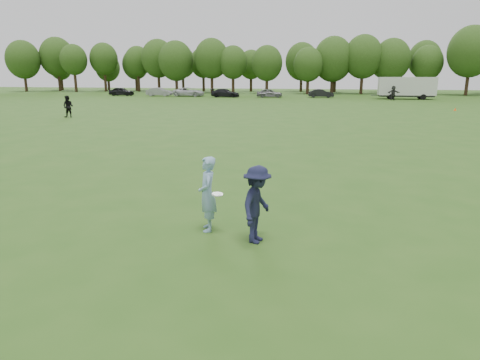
{
  "coord_description": "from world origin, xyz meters",
  "views": [
    {
      "loc": [
        2.22,
        -9.64,
        3.69
      ],
      "look_at": [
        0.15,
        0.56,
        1.1
      ],
      "focal_mm": 32.0,
      "sensor_mm": 36.0,
      "label": 1
    }
  ],
  "objects_px": {
    "car_a": "(121,91)",
    "car_b": "(159,92)",
    "defender": "(257,205)",
    "thrower": "(207,194)",
    "car_e": "(269,93)",
    "car_d": "(225,93)",
    "field_cone": "(455,109)",
    "car_f": "(321,93)",
    "car_c": "(189,92)",
    "cargo_trailer": "(407,87)",
    "player_far_d": "(393,93)",
    "player_far_a": "(68,107)"
  },
  "relations": [
    {
      "from": "player_far_d",
      "to": "field_cone",
      "type": "height_order",
      "value": "player_far_d"
    },
    {
      "from": "thrower",
      "to": "field_cone",
      "type": "bearing_deg",
      "value": 139.39
    },
    {
      "from": "car_a",
      "to": "player_far_d",
      "type": "bearing_deg",
      "value": -96.46
    },
    {
      "from": "car_e",
      "to": "thrower",
      "type": "bearing_deg",
      "value": 178.5
    },
    {
      "from": "player_far_d",
      "to": "car_f",
      "type": "xyz_separation_m",
      "value": [
        -10.2,
        5.0,
        -0.36
      ]
    },
    {
      "from": "car_a",
      "to": "field_cone",
      "type": "distance_m",
      "value": 52.35
    },
    {
      "from": "car_f",
      "to": "car_c",
      "type": "bearing_deg",
      "value": 86.57
    },
    {
      "from": "cargo_trailer",
      "to": "defender",
      "type": "bearing_deg",
      "value": -102.16
    },
    {
      "from": "field_cone",
      "to": "defender",
      "type": "bearing_deg",
      "value": -110.21
    },
    {
      "from": "car_a",
      "to": "car_c",
      "type": "xyz_separation_m",
      "value": [
        12.07,
        0.18,
        0.0
      ]
    },
    {
      "from": "car_b",
      "to": "field_cone",
      "type": "height_order",
      "value": "car_b"
    },
    {
      "from": "thrower",
      "to": "car_a",
      "type": "height_order",
      "value": "thrower"
    },
    {
      "from": "player_far_a",
      "to": "car_a",
      "type": "bearing_deg",
      "value": 104.82
    },
    {
      "from": "player_far_a",
      "to": "car_f",
      "type": "bearing_deg",
      "value": 55.26
    },
    {
      "from": "car_c",
      "to": "car_e",
      "type": "bearing_deg",
      "value": -92.97
    },
    {
      "from": "player_far_d",
      "to": "car_d",
      "type": "distance_m",
      "value": 25.56
    },
    {
      "from": "car_b",
      "to": "cargo_trailer",
      "type": "relative_size",
      "value": 0.48
    },
    {
      "from": "thrower",
      "to": "player_far_a",
      "type": "distance_m",
      "value": 30.83
    },
    {
      "from": "player_far_a",
      "to": "cargo_trailer",
      "type": "distance_m",
      "value": 48.04
    },
    {
      "from": "car_e",
      "to": "field_cone",
      "type": "xyz_separation_m",
      "value": [
        21.99,
        -20.81,
        -0.55
      ]
    },
    {
      "from": "car_a",
      "to": "car_b",
      "type": "relative_size",
      "value": 0.99
    },
    {
      "from": "car_e",
      "to": "cargo_trailer",
      "type": "height_order",
      "value": "cargo_trailer"
    },
    {
      "from": "thrower",
      "to": "player_far_d",
      "type": "height_order",
      "value": "player_far_d"
    },
    {
      "from": "car_e",
      "to": "cargo_trailer",
      "type": "bearing_deg",
      "value": -98.75
    },
    {
      "from": "car_e",
      "to": "field_cone",
      "type": "height_order",
      "value": "car_e"
    },
    {
      "from": "player_far_a",
      "to": "cargo_trailer",
      "type": "height_order",
      "value": "cargo_trailer"
    },
    {
      "from": "thrower",
      "to": "cargo_trailer",
      "type": "bearing_deg",
      "value": 148.05
    },
    {
      "from": "car_f",
      "to": "cargo_trailer",
      "type": "height_order",
      "value": "cargo_trailer"
    },
    {
      "from": "car_b",
      "to": "field_cone",
      "type": "xyz_separation_m",
      "value": [
        40.74,
        -21.34,
        -0.55
      ]
    },
    {
      "from": "player_far_d",
      "to": "car_f",
      "type": "bearing_deg",
      "value": 132.12
    },
    {
      "from": "car_c",
      "to": "field_cone",
      "type": "xyz_separation_m",
      "value": [
        35.63,
        -21.74,
        -0.57
      ]
    },
    {
      "from": "car_e",
      "to": "car_d",
      "type": "bearing_deg",
      "value": 84.8
    },
    {
      "from": "player_far_a",
      "to": "field_cone",
      "type": "height_order",
      "value": "player_far_a"
    },
    {
      "from": "player_far_d",
      "to": "car_c",
      "type": "relative_size",
      "value": 0.39
    },
    {
      "from": "field_cone",
      "to": "cargo_trailer",
      "type": "relative_size",
      "value": 0.03
    },
    {
      "from": "defender",
      "to": "car_b",
      "type": "distance_m",
      "value": 65.73
    },
    {
      "from": "defender",
      "to": "car_b",
      "type": "bearing_deg",
      "value": 36.14
    },
    {
      "from": "car_d",
      "to": "car_f",
      "type": "relative_size",
      "value": 1.16
    },
    {
      "from": "field_cone",
      "to": "car_d",
      "type": "bearing_deg",
      "value": 144.86
    },
    {
      "from": "defender",
      "to": "car_e",
      "type": "height_order",
      "value": "defender"
    },
    {
      "from": "field_cone",
      "to": "cargo_trailer",
      "type": "bearing_deg",
      "value": 94.26
    },
    {
      "from": "car_a",
      "to": "car_f",
      "type": "relative_size",
      "value": 1.07
    },
    {
      "from": "player_far_d",
      "to": "car_f",
      "type": "relative_size",
      "value": 0.51
    },
    {
      "from": "thrower",
      "to": "car_b",
      "type": "xyz_separation_m",
      "value": [
        -25.17,
        59.66,
        -0.2
      ]
    },
    {
      "from": "field_cone",
      "to": "car_e",
      "type": "bearing_deg",
      "value": 136.58
    },
    {
      "from": "thrower",
      "to": "player_far_a",
      "type": "xyz_separation_m",
      "value": [
        -19.21,
        24.11,
        0.03
      ]
    },
    {
      "from": "defender",
      "to": "car_d",
      "type": "bearing_deg",
      "value": 26.44
    },
    {
      "from": "car_c",
      "to": "defender",
      "type": "bearing_deg",
      "value": -159.66
    },
    {
      "from": "car_a",
      "to": "car_b",
      "type": "distance_m",
      "value": 6.96
    },
    {
      "from": "car_a",
      "to": "car_c",
      "type": "distance_m",
      "value": 12.07
    }
  ]
}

